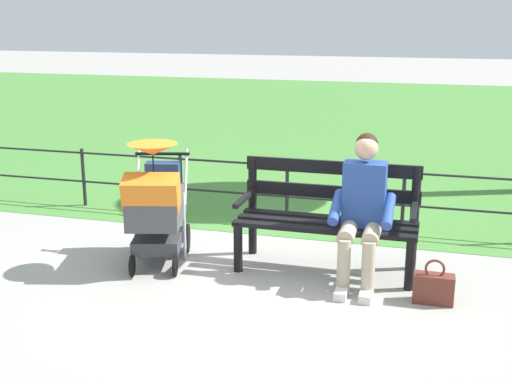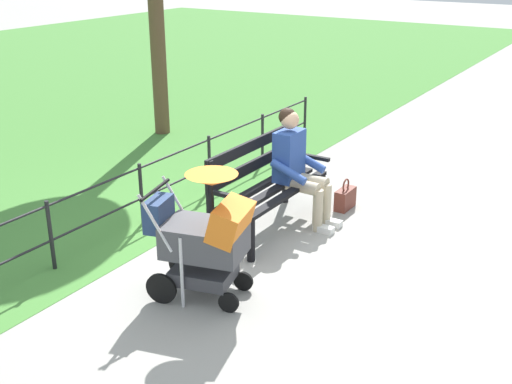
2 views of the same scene
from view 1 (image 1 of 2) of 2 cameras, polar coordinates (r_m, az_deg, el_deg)
name	(u,v)px [view 1 (image 1 of 2)]	position (r m, az deg, el deg)	size (l,w,h in m)	color
ground_plane	(255,264)	(6.06, -0.05, -6.36)	(60.00, 60.00, 0.00)	#9E9B93
grass_lawn	(364,119)	(14.47, 9.42, 6.30)	(40.00, 16.00, 0.01)	#478438
park_bench	(328,212)	(5.86, 6.34, -1.76)	(1.60, 0.60, 0.96)	black
person_on_bench	(362,206)	(5.56, 9.32, -1.18)	(0.53, 0.74, 1.28)	tan
stroller	(156,203)	(5.94, -8.73, -0.92)	(0.70, 0.97, 1.15)	black
handbag	(433,288)	(5.44, 15.30, -8.10)	(0.32, 0.14, 0.37)	brown
park_fence	(312,188)	(7.06, 4.91, 0.37)	(7.51, 0.04, 0.70)	black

